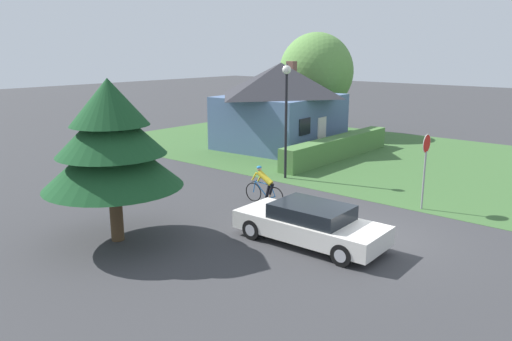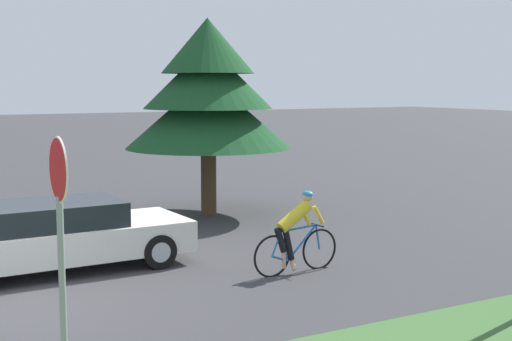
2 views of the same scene
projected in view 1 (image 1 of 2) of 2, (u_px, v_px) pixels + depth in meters
name	position (u px, v px, depth m)	size (l,w,h in m)	color
ground_plane	(368.00, 237.00, 15.70)	(140.00, 140.00, 0.00)	#38383A
grass_verge_right	(402.00, 159.00, 26.69)	(16.00, 36.00, 0.01)	#3D6633
cottage_house	(281.00, 104.00, 29.74)	(7.72, 6.56, 5.02)	slate
hedge_row	(337.00, 148.00, 26.82)	(9.35, 0.90, 1.18)	#4C7A3D
sedan_left_lane	(310.00, 224.00, 15.03)	(1.98, 4.68, 1.24)	silver
cyclist	(264.00, 186.00, 18.94)	(0.44, 1.77, 1.46)	black
stop_sign	(426.00, 157.00, 17.96)	(0.68, 0.07, 2.80)	gray
street_lamp	(286.00, 99.00, 22.00)	(0.39, 0.39, 5.15)	black
conifer_tall_near	(111.00, 142.00, 14.72)	(4.16, 4.16, 4.95)	#4C3823
deciduous_tree_right	(316.00, 72.00, 34.28)	(5.08, 5.08, 6.88)	#4C3823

